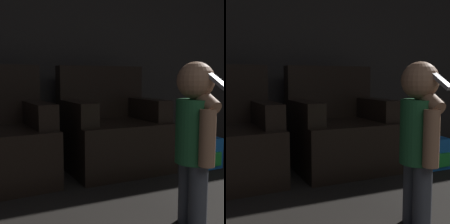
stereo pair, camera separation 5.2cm
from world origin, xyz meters
TOP-DOWN VIEW (x-y plane):
  - wall_back at (0.00, 4.50)m, footprint 8.40×0.05m
  - armchair_right at (0.06, 3.83)m, footprint 0.89×0.80m
  - person_toddler at (-0.04, 2.53)m, footprint 0.21×0.36m
  - toy_backpack at (0.86, 3.41)m, footprint 0.27×0.18m

SIDE VIEW (x-z plane):
  - toy_backpack at x=0.86m, z-range 0.00..0.29m
  - armchair_right at x=0.06m, z-range -0.15..0.83m
  - person_toddler at x=-0.04m, z-range 0.09..1.03m
  - wall_back at x=0.00m, z-range 0.00..2.60m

